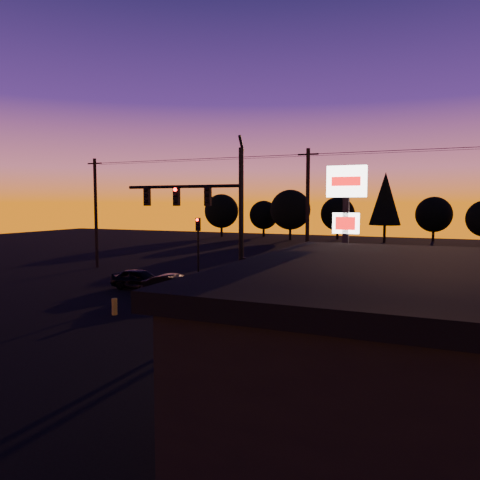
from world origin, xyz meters
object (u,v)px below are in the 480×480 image
Objects in this scene: secondary_signal at (198,240)px; suv_parked at (324,363)px; pylon_sign at (346,215)px; traffic_signal_mast at (211,212)px; bollard at (115,307)px; car_right at (327,286)px; car_mid at (175,286)px; car_left at (140,279)px.

suv_parked is at bearing -50.01° from secondary_signal.
pylon_sign is (12.00, -9.99, 2.05)m from secondary_signal.
secondary_signal is (-4.90, 7.49, -2.07)m from traffic_signal_mast.
suv_parked is (0.36, -4.74, -4.26)m from pylon_sign.
secondary_signal is 5.47× the size of bollard.
car_right is (9.53, -2.39, -2.13)m from secondary_signal.
secondary_signal is at bearing 95.88° from bollard.
car_mid is (1.31, -5.20, -2.25)m from secondary_signal.
car_left reaches higher than bollard.
car_left is (-2.83, 5.97, 0.25)m from bollard.
pylon_sign reaches higher than car_right.
suv_parked is (7.45, -7.24, -4.28)m from traffic_signal_mast.
car_left is at bearing 115.40° from bollard.
pylon_sign is at bearing 85.04° from suv_parked.
suv_parked reaches higher than car_mid.
car_mid is 8.69m from car_right.
secondary_signal reaches higher than car_right.
traffic_signal_mast is 1.26× the size of pylon_sign.
car_left is at bearing 154.36° from traffic_signal_mast.
car_left is at bearing -64.38° from car_right.
car_right reaches higher than car_mid.
car_left is (-6.68, 3.21, -4.29)m from traffic_signal_mast.
pylon_sign reaches higher than bollard.
traffic_signal_mast is 6.56m from bollard.
car_mid is 14.59m from suv_parked.
traffic_signal_mast reaches higher than car_left.
car_mid is (-10.69, 4.79, -4.30)m from pylon_sign.
pylon_sign is 15.51m from car_left.
traffic_signal_mast is 11.24m from suv_parked.
pylon_sign is at bearing -39.77° from secondary_signal.
traffic_signal_mast reaches higher than car_right.
pylon_sign is at bearing -19.36° from traffic_signal_mast.
traffic_signal_mast is 9.19m from secondary_signal.
suv_parked is at bearing -21.61° from bollard.
suv_parked is (14.13, -10.44, 0.01)m from car_left.
car_mid is at bearing 147.43° from traffic_signal_mast.
bollard is at bearing -178.61° from pylon_sign.
bollard is 0.16× the size of car_right.
car_mid reaches higher than bollard.
traffic_signal_mast is at bearing -112.78° from car_left.
car_right is at bearing -77.64° from car_left.
suv_parked reaches higher than bollard.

